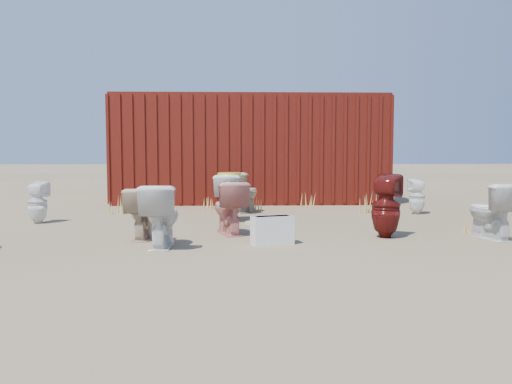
{
  "coord_description": "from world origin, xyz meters",
  "views": [
    {
      "loc": [
        -0.22,
        -6.57,
        1.09
      ],
      "look_at": [
        0.0,
        0.6,
        0.55
      ],
      "focal_mm": 35.0,
      "sensor_mm": 36.0,
      "label": 1
    }
  ],
  "objects_px": {
    "toilet_back_e": "(417,196)",
    "toilet_front_c": "(161,216)",
    "toilet_back_a": "(38,202)",
    "toilet_back_beige_left": "(142,213)",
    "loose_tank": "(272,230)",
    "toilet_front_e": "(491,211)",
    "toilet_front_maroon": "(386,206)",
    "toilet_back_beige_right": "(243,192)",
    "shipping_container": "(250,150)",
    "toilet_back_yellowlid": "(229,197)",
    "toilet_front_pink": "(229,208)"
  },
  "relations": [
    {
      "from": "toilet_back_e",
      "to": "loose_tank",
      "type": "distance_m",
      "value": 4.17
    },
    {
      "from": "shipping_container",
      "to": "toilet_back_a",
      "type": "bearing_deg",
      "value": -132.21
    },
    {
      "from": "toilet_front_c",
      "to": "toilet_back_a",
      "type": "relative_size",
      "value": 1.11
    },
    {
      "from": "shipping_container",
      "to": "toilet_front_pink",
      "type": "bearing_deg",
      "value": -94.41
    },
    {
      "from": "toilet_front_e",
      "to": "loose_tank",
      "type": "xyz_separation_m",
      "value": [
        -2.84,
        -0.32,
        -0.19
      ]
    },
    {
      "from": "toilet_back_a",
      "to": "toilet_back_yellowlid",
      "type": "xyz_separation_m",
      "value": [
        3.04,
        0.23,
        0.05
      ]
    },
    {
      "from": "toilet_back_e",
      "to": "loose_tank",
      "type": "xyz_separation_m",
      "value": [
        -2.85,
        -3.03,
        -0.15
      ]
    },
    {
      "from": "toilet_front_e",
      "to": "toilet_back_beige_right",
      "type": "height_order",
      "value": "toilet_back_beige_right"
    },
    {
      "from": "toilet_back_yellowlid",
      "to": "shipping_container",
      "type": "bearing_deg",
      "value": -90.2
    },
    {
      "from": "toilet_back_e",
      "to": "toilet_back_a",
      "type": "bearing_deg",
      "value": 7.26
    },
    {
      "from": "toilet_front_c",
      "to": "toilet_back_a",
      "type": "bearing_deg",
      "value": -41.98
    },
    {
      "from": "loose_tank",
      "to": "toilet_front_c",
      "type": "bearing_deg",
      "value": 167.48
    },
    {
      "from": "toilet_back_a",
      "to": "loose_tank",
      "type": "xyz_separation_m",
      "value": [
        3.61,
        -2.0,
        -0.16
      ]
    },
    {
      "from": "toilet_front_pink",
      "to": "toilet_back_beige_left",
      "type": "xyz_separation_m",
      "value": [
        -1.11,
        -0.37,
        -0.03
      ]
    },
    {
      "from": "toilet_front_maroon",
      "to": "toilet_back_a",
      "type": "distance_m",
      "value": 5.35
    },
    {
      "from": "loose_tank",
      "to": "toilet_back_a",
      "type": "bearing_deg",
      "value": 133.41
    },
    {
      "from": "toilet_back_a",
      "to": "toilet_back_beige_right",
      "type": "height_order",
      "value": "toilet_back_beige_right"
    },
    {
      "from": "toilet_front_pink",
      "to": "toilet_back_e",
      "type": "bearing_deg",
      "value": -162.83
    },
    {
      "from": "toilet_front_pink",
      "to": "toilet_back_a",
      "type": "height_order",
      "value": "toilet_front_pink"
    },
    {
      "from": "toilet_back_e",
      "to": "toilet_back_beige_right",
      "type": "bearing_deg",
      "value": -7.68
    },
    {
      "from": "shipping_container",
      "to": "toilet_front_pink",
      "type": "height_order",
      "value": "shipping_container"
    },
    {
      "from": "shipping_container",
      "to": "toilet_front_c",
      "type": "distance_m",
      "value": 6.09
    },
    {
      "from": "toilet_front_pink",
      "to": "toilet_front_e",
      "type": "bearing_deg",
      "value": 155.66
    },
    {
      "from": "toilet_back_e",
      "to": "toilet_front_e",
      "type": "bearing_deg",
      "value": 87.94
    },
    {
      "from": "toilet_back_beige_right",
      "to": "toilet_front_maroon",
      "type": "bearing_deg",
      "value": 151.23
    },
    {
      "from": "toilet_front_maroon",
      "to": "toilet_front_e",
      "type": "distance_m",
      "value": 1.33
    },
    {
      "from": "shipping_container",
      "to": "loose_tank",
      "type": "relative_size",
      "value": 12.0
    },
    {
      "from": "shipping_container",
      "to": "loose_tank",
      "type": "xyz_separation_m",
      "value": [
        0.16,
        -5.8,
        -1.02
      ]
    },
    {
      "from": "toilet_front_maroon",
      "to": "toilet_front_e",
      "type": "relative_size",
      "value": 1.15
    },
    {
      "from": "toilet_back_a",
      "to": "toilet_front_maroon",
      "type": "bearing_deg",
      "value": 172.2
    },
    {
      "from": "toilet_back_a",
      "to": "toilet_back_yellowlid",
      "type": "relative_size",
      "value": 0.87
    },
    {
      "from": "toilet_front_c",
      "to": "toilet_back_beige_left",
      "type": "distance_m",
      "value": 0.66
    },
    {
      "from": "toilet_back_e",
      "to": "toilet_front_c",
      "type": "bearing_deg",
      "value": 35.22
    },
    {
      "from": "toilet_back_a",
      "to": "toilet_back_beige_left",
      "type": "distance_m",
      "value": 2.5
    },
    {
      "from": "toilet_back_a",
      "to": "toilet_back_beige_left",
      "type": "relative_size",
      "value": 1.0
    },
    {
      "from": "toilet_front_e",
      "to": "toilet_back_beige_left",
      "type": "xyz_separation_m",
      "value": [
        -4.49,
        0.13,
        -0.03
      ]
    },
    {
      "from": "shipping_container",
      "to": "toilet_back_yellowlid",
      "type": "relative_size",
      "value": 7.84
    },
    {
      "from": "toilet_back_beige_left",
      "to": "toilet_back_beige_right",
      "type": "height_order",
      "value": "toilet_back_beige_right"
    },
    {
      "from": "toilet_back_a",
      "to": "toilet_back_beige_right",
      "type": "distance_m",
      "value": 3.55
    },
    {
      "from": "toilet_back_a",
      "to": "toilet_back_beige_right",
      "type": "relative_size",
      "value": 0.87
    },
    {
      "from": "toilet_back_a",
      "to": "loose_tank",
      "type": "bearing_deg",
      "value": 159.87
    },
    {
      "from": "toilet_back_a",
      "to": "toilet_back_e",
      "type": "height_order",
      "value": "toilet_back_a"
    },
    {
      "from": "toilet_front_maroon",
      "to": "toilet_back_beige_right",
      "type": "relative_size",
      "value": 1.09
    },
    {
      "from": "toilet_back_e",
      "to": "toilet_back_beige_left",
      "type": "bearing_deg",
      "value": 28.02
    },
    {
      "from": "toilet_back_beige_left",
      "to": "toilet_front_pink",
      "type": "bearing_deg",
      "value": -161.2
    },
    {
      "from": "toilet_front_pink",
      "to": "toilet_back_beige_left",
      "type": "height_order",
      "value": "toilet_front_pink"
    },
    {
      "from": "toilet_back_a",
      "to": "toilet_front_c",
      "type": "bearing_deg",
      "value": 146.07
    },
    {
      "from": "toilet_front_maroon",
      "to": "loose_tank",
      "type": "height_order",
      "value": "toilet_front_maroon"
    },
    {
      "from": "shipping_container",
      "to": "toilet_front_c",
      "type": "bearing_deg",
      "value": -101.09
    },
    {
      "from": "toilet_front_e",
      "to": "toilet_back_yellowlid",
      "type": "relative_size",
      "value": 0.95
    }
  ]
}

